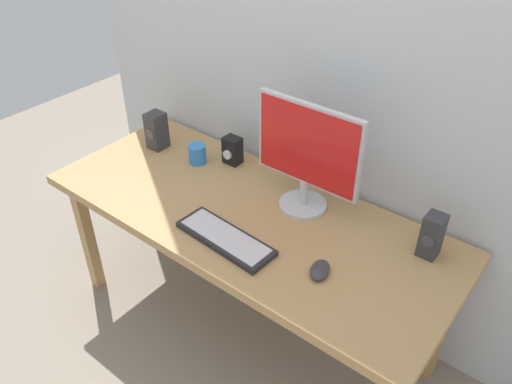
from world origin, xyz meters
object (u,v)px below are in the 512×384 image
(keyboard_primary, at_px, (225,238))
(speaker_right, at_px, (432,236))
(audio_controller, at_px, (232,150))
(coffee_mug, at_px, (197,154))
(desk, at_px, (247,223))
(mouse, at_px, (320,270))
(speaker_left, at_px, (157,131))
(monitor, at_px, (307,154))

(keyboard_primary, distance_m, speaker_right, 0.77)
(speaker_right, bearing_deg, audio_controller, 178.03)
(coffee_mug, bearing_deg, audio_controller, 37.54)
(desk, bearing_deg, audio_controller, 139.19)
(keyboard_primary, bearing_deg, mouse, 11.24)
(speaker_right, xyz_separation_m, audio_controller, (-0.99, 0.03, -0.02))
(mouse, relative_size, speaker_left, 0.59)
(speaker_right, distance_m, audio_controller, 0.99)
(monitor, relative_size, audio_controller, 3.52)
(monitor, height_order, coffee_mug, monitor)
(audio_controller, xyz_separation_m, coffee_mug, (-0.13, -0.10, -0.02))
(audio_controller, distance_m, coffee_mug, 0.17)
(keyboard_primary, bearing_deg, speaker_right, 32.79)
(keyboard_primary, distance_m, mouse, 0.39)
(desk, bearing_deg, speaker_left, 168.93)
(desk, relative_size, audio_controller, 13.39)
(speaker_right, distance_m, coffee_mug, 1.12)
(mouse, bearing_deg, speaker_right, 35.32)
(speaker_left, relative_size, audio_controller, 1.39)
(mouse, bearing_deg, coffee_mug, 145.44)
(coffee_mug, bearing_deg, desk, -19.62)
(speaker_left, distance_m, coffee_mug, 0.26)
(speaker_left, bearing_deg, mouse, -12.79)
(speaker_left, bearing_deg, desk, -11.07)
(monitor, distance_m, coffee_mug, 0.62)
(speaker_right, relative_size, audio_controller, 1.34)
(keyboard_primary, height_order, speaker_right, speaker_right)
(keyboard_primary, bearing_deg, desk, 105.25)
(desk, height_order, audio_controller, audio_controller)
(mouse, height_order, speaker_left, speaker_left)
(keyboard_primary, height_order, audio_controller, audio_controller)
(keyboard_primary, distance_m, speaker_left, 0.81)
(keyboard_primary, relative_size, mouse, 3.87)
(speaker_right, height_order, speaker_left, speaker_left)
(mouse, distance_m, coffee_mug, 0.90)
(monitor, distance_m, keyboard_primary, 0.46)
(desk, xyz_separation_m, coffee_mug, (-0.42, 0.15, 0.11))
(keyboard_primary, xyz_separation_m, audio_controller, (-0.35, 0.45, 0.05))
(desk, bearing_deg, monitor, 48.10)
(monitor, distance_m, mouse, 0.47)
(desk, xyz_separation_m, audio_controller, (-0.29, 0.25, 0.13))
(keyboard_primary, bearing_deg, audio_controller, 127.63)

